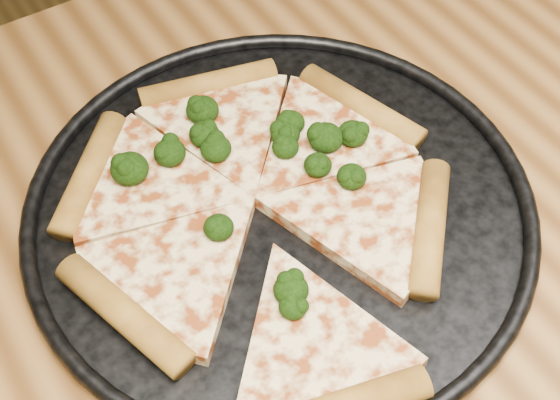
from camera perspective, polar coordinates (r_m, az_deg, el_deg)
dining_table at (r=0.65m, az=6.15°, el=-12.57°), size 1.20×0.90×0.75m
pizza_pan at (r=0.61m, az=0.00°, el=-0.47°), size 0.40×0.40×0.02m
pizza at (r=0.60m, az=-1.62°, el=-0.50°), size 0.31×0.35×0.02m
broccoli_florets at (r=0.61m, az=-2.07°, el=2.85°), size 0.20×0.22×0.02m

